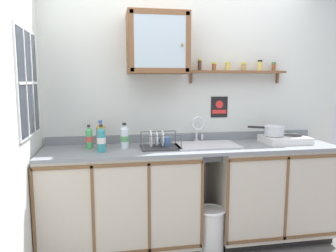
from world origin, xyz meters
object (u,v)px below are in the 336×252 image
object	(u,v)px
bottle_soda_green_0	(89,138)
trash_bin	(210,230)
hot_plate_stove	(285,139)
bottle_juice_amber_2	(101,136)
mug	(166,142)
bottle_detergent_teal_1	(101,139)
dish_rack	(159,144)
sink	(205,148)
bottle_water_clear_3	(124,137)
saucepan	(274,130)
wall_cabinet	(158,43)
warning_sign	(219,107)

from	to	relation	value
bottle_soda_green_0	trash_bin	world-z (taller)	bottle_soda_green_0
hot_plate_stove	bottle_juice_amber_2	bearing A→B (deg)	177.36
bottle_juice_amber_2	mug	world-z (taller)	bottle_juice_amber_2
bottle_soda_green_0	bottle_juice_amber_2	size ratio (longest dim) A/B	0.86
bottle_detergent_teal_1	dish_rack	xyz separation A→B (m)	(0.51, 0.07, -0.07)
bottle_detergent_teal_1	dish_rack	world-z (taller)	bottle_detergent_teal_1
mug	sink	bearing A→B (deg)	-0.25
bottle_detergent_teal_1	bottle_water_clear_3	world-z (taller)	bottle_detergent_teal_1
saucepan	bottle_juice_amber_2	size ratio (longest dim) A/B	1.31
bottle_soda_green_0	dish_rack	distance (m)	0.63
bottle_detergent_teal_1	trash_bin	bearing A→B (deg)	-6.20
hot_plate_stove	wall_cabinet	size ratio (longest dim) A/B	0.77
bottle_detergent_teal_1	wall_cabinet	xyz separation A→B (m)	(0.52, 0.22, 0.84)
bottle_soda_green_0	dish_rack	size ratio (longest dim) A/B	0.60
bottle_detergent_teal_1	sink	bearing A→B (deg)	6.99
bottle_soda_green_0	bottle_juice_amber_2	xyz separation A→B (m)	(0.10, 0.02, 0.02)
saucepan	trash_bin	bearing A→B (deg)	-162.23
bottle_soda_green_0	bottle_water_clear_3	distance (m)	0.32
hot_plate_stove	bottle_detergent_teal_1	xyz separation A→B (m)	(-1.76, -0.10, 0.07)
sink	hot_plate_stove	distance (m)	0.80
bottle_water_clear_3	dish_rack	bearing A→B (deg)	-9.18
saucepan	wall_cabinet	world-z (taller)	wall_cabinet
sink	trash_bin	xyz separation A→B (m)	(-0.01, -0.22, -0.71)
sink	mug	size ratio (longest dim) A/B	5.40
bottle_juice_amber_2	dish_rack	bearing A→B (deg)	-11.96
hot_plate_stove	bottle_water_clear_3	world-z (taller)	bottle_water_clear_3
mug	warning_sign	bearing A→B (deg)	23.09
sink	warning_sign	world-z (taller)	warning_sign
bottle_water_clear_3	warning_sign	xyz separation A→B (m)	(0.98, 0.26, 0.24)
bottle_soda_green_0	bottle_water_clear_3	world-z (taller)	bottle_water_clear_3
wall_cabinet	trash_bin	world-z (taller)	wall_cabinet
wall_cabinet	trash_bin	size ratio (longest dim) A/B	1.34
bottle_water_clear_3	dish_rack	xyz separation A→B (m)	(0.31, -0.05, -0.07)
bottle_juice_amber_2	bottle_water_clear_3	bearing A→B (deg)	-15.92
bottle_juice_amber_2	warning_sign	bearing A→B (deg)	9.46
bottle_soda_green_0	warning_sign	distance (m)	1.33
hot_plate_stove	warning_sign	size ratio (longest dim) A/B	2.02
trash_bin	sink	bearing A→B (deg)	88.30
trash_bin	bottle_juice_amber_2	bearing A→B (deg)	163.75
hot_plate_stove	dish_rack	bearing A→B (deg)	-178.69
bottle_detergent_teal_1	trash_bin	size ratio (longest dim) A/B	0.57
saucepan	hot_plate_stove	bearing A→B (deg)	-13.71
sink	saucepan	size ratio (longest dim) A/B	1.80
saucepan	dish_rack	world-z (taller)	same
warning_sign	bottle_soda_green_0	bearing A→B (deg)	-170.60
sink	bottle_juice_amber_2	distance (m)	0.98
wall_cabinet	hot_plate_stove	bearing A→B (deg)	-5.81
saucepan	warning_sign	bearing A→B (deg)	151.99
dish_rack	warning_sign	world-z (taller)	warning_sign
warning_sign	trash_bin	size ratio (longest dim) A/B	0.51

